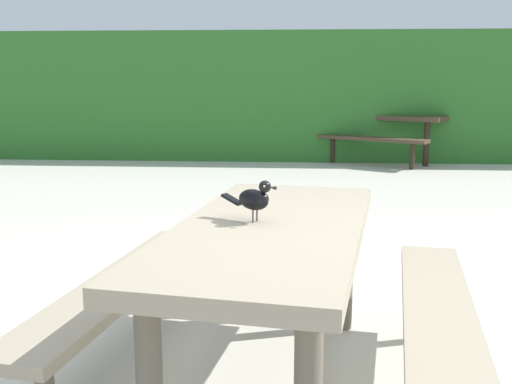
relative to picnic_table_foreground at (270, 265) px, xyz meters
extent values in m
cube|color=#2D6B28|center=(0.25, 8.21, 0.46)|extent=(28.00, 2.34, 2.03)
cube|color=gray|center=(0.00, 0.00, 0.15)|extent=(1.03, 1.90, 0.07)
cylinder|color=#635B4C|center=(-0.15, 0.73, -0.22)|extent=(0.09, 0.09, 0.67)
cylinder|color=#635B4C|center=(0.37, 0.65, -0.22)|extent=(0.09, 0.09, 0.67)
cube|color=gray|center=(-0.69, 0.11, -0.14)|extent=(0.54, 1.73, 0.05)
cylinder|color=#635B4C|center=(-0.59, 0.74, -0.36)|extent=(0.07, 0.07, 0.39)
cube|color=gray|center=(0.69, -0.11, -0.14)|extent=(0.54, 1.73, 0.05)
cylinder|color=#635B4C|center=(0.79, 0.52, -0.36)|extent=(0.07, 0.07, 0.39)
ellipsoid|color=black|center=(-0.07, 0.03, 0.28)|extent=(0.16, 0.14, 0.09)
ellipsoid|color=black|center=(-0.04, 0.00, 0.29)|extent=(0.09, 0.09, 0.06)
sphere|color=black|center=(-0.02, -0.01, 0.34)|extent=(0.05, 0.05, 0.05)
sphere|color=#EAE08C|center=(0.00, 0.00, 0.35)|extent=(0.01, 0.01, 0.01)
sphere|color=#EAE08C|center=(-0.02, -0.03, 0.35)|extent=(0.01, 0.01, 0.01)
cone|color=black|center=(0.01, -0.03, 0.34)|extent=(0.03, 0.03, 0.02)
cube|color=black|center=(-0.17, 0.09, 0.27)|extent=(0.10, 0.08, 0.04)
cylinder|color=#47423D|center=(-0.06, 0.03, 0.21)|extent=(0.01, 0.01, 0.05)
cylinder|color=#47423D|center=(-0.07, 0.01, 0.21)|extent=(0.01, 0.01, 0.05)
cube|color=#473828|center=(1.56, 7.33, 0.15)|extent=(1.94, 1.54, 0.07)
cylinder|color=#2E241A|center=(2.04, 6.76, -0.22)|extent=(0.09, 0.09, 0.67)
cylinder|color=#2E241A|center=(2.30, 7.22, -0.22)|extent=(0.09, 0.09, 0.67)
cylinder|color=#2E241A|center=(0.81, 7.44, -0.22)|extent=(0.09, 0.09, 0.67)
cylinder|color=#2E241A|center=(1.07, 7.91, -0.22)|extent=(0.09, 0.09, 0.67)
cube|color=#473828|center=(1.21, 6.72, -0.14)|extent=(1.63, 1.08, 0.05)
cylinder|color=#2E241A|center=(1.77, 6.41, -0.36)|extent=(0.07, 0.07, 0.39)
cylinder|color=#2E241A|center=(0.65, 7.04, -0.36)|extent=(0.07, 0.07, 0.39)
cube|color=#473828|center=(1.90, 7.94, -0.14)|extent=(1.63, 1.08, 0.05)
cylinder|color=#2E241A|center=(2.46, 7.63, -0.36)|extent=(0.07, 0.07, 0.39)
cylinder|color=#2E241A|center=(1.34, 8.26, -0.36)|extent=(0.07, 0.07, 0.39)
camera|label=1|loc=(0.11, -2.49, 0.80)|focal=42.62mm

